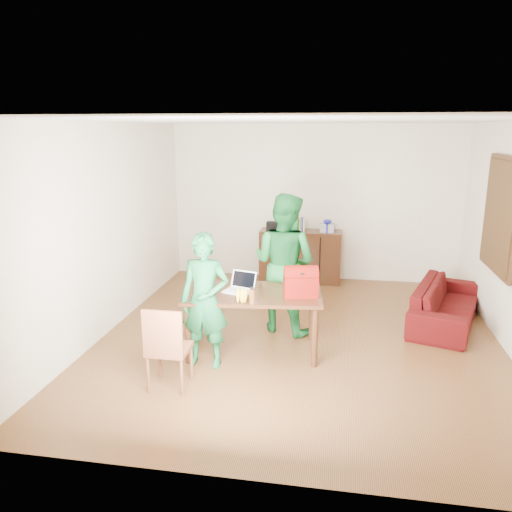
% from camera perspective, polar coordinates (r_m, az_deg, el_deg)
% --- Properties ---
extents(room, '(5.20, 5.70, 2.90)m').
position_cam_1_polar(room, '(6.24, 5.36, 2.26)').
color(room, '#442511').
rests_on(room, ground).
extents(table, '(1.68, 1.06, 0.75)m').
position_cam_1_polar(table, '(5.90, -0.33, -5.00)').
color(table, black).
rests_on(table, ground).
extents(chair, '(0.41, 0.39, 0.90)m').
position_cam_1_polar(chair, '(5.32, -9.85, -12.01)').
color(chair, brown).
rests_on(chair, ground).
extents(person_near, '(0.57, 0.39, 1.53)m').
position_cam_1_polar(person_near, '(5.57, -5.88, -5.09)').
color(person_near, '#145A2C').
rests_on(person_near, ground).
extents(person_far, '(1.09, 0.99, 1.82)m').
position_cam_1_polar(person_far, '(6.50, 3.25, -0.83)').
color(person_far, '#156027').
rests_on(person_far, ground).
extents(laptop, '(0.37, 0.30, 0.22)m').
position_cam_1_polar(laptop, '(5.87, -2.08, -3.73)').
color(laptop, white).
rests_on(laptop, table).
extents(bananas, '(0.17, 0.12, 0.06)m').
position_cam_1_polar(bananas, '(5.52, -1.65, -5.03)').
color(bananas, gold).
rests_on(bananas, table).
extents(bottle, '(0.07, 0.07, 0.19)m').
position_cam_1_polar(bottle, '(5.46, -0.44, -4.53)').
color(bottle, '#603315').
rests_on(bottle, table).
extents(red_bag, '(0.42, 0.29, 0.28)m').
position_cam_1_polar(red_bag, '(5.72, 5.13, -3.23)').
color(red_bag, maroon).
rests_on(red_bag, table).
extents(sofa, '(1.28, 2.01, 0.55)m').
position_cam_1_polar(sofa, '(7.38, 20.90, -5.10)').
color(sofa, '#3E080A').
rests_on(sofa, ground).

